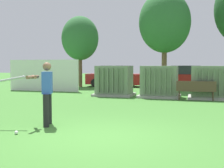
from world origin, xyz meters
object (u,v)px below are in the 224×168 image
object	(u,v)px
parked_car_left_of_center	(183,77)
transformer_mid_west	(159,82)
park_bench	(196,89)
parked_car_leftmost	(115,77)
batter	(45,90)
transformer_west	(114,81)
transformer_mid_east	(210,83)
sports_ball	(16,133)

from	to	relation	value
parked_car_left_of_center	transformer_mid_west	bearing A→B (deg)	-96.47
park_bench	parked_car_leftmost	xyz separation A→B (m)	(-6.09, 7.69, 0.22)
batter	transformer_mid_west	bearing A→B (deg)	75.11
park_bench	parked_car_leftmost	bearing A→B (deg)	128.38
batter	parked_car_leftmost	xyz separation A→B (m)	(-2.13, 14.77, -0.22)
transformer_west	park_bench	bearing A→B (deg)	-14.11
transformer_mid_west	transformer_mid_east	world-z (taller)	same
batter	sports_ball	world-z (taller)	batter
parked_car_leftmost	parked_car_left_of_center	size ratio (longest dim) A/B	0.98
transformer_mid_west	park_bench	size ratio (longest dim) A/B	1.17
park_bench	parked_car_leftmost	world-z (taller)	parked_car_leftmost
sports_ball	parked_car_leftmost	distance (m)	16.07
transformer_west	transformer_mid_east	world-z (taller)	same
transformer_west	batter	world-z (taller)	batter
sports_ball	parked_car_left_of_center	size ratio (longest dim) A/B	0.02
transformer_west	parked_car_leftmost	size ratio (longest dim) A/B	0.49
park_bench	parked_car_left_of_center	xyz separation A→B (m)	(-0.97, 8.47, 0.22)
transformer_west	parked_car_leftmost	world-z (taller)	same
park_bench	sports_ball	bearing A→B (deg)	-116.46
transformer_mid_east	parked_car_left_of_center	bearing A→B (deg)	102.25
batter	transformer_west	bearing A→B (deg)	92.23
park_bench	batter	xyz separation A→B (m)	(-3.96, -7.08, 0.44)
transformer_mid_east	park_bench	size ratio (longest dim) A/B	1.17
sports_ball	parked_car_left_of_center	bearing A→B (deg)	79.38
transformer_west	batter	bearing A→B (deg)	-87.77
park_bench	batter	bearing A→B (deg)	-119.20
transformer_west	transformer_mid_east	bearing A→B (deg)	-1.93
transformer_west	sports_ball	size ratio (longest dim) A/B	23.33
park_bench	parked_car_left_of_center	world-z (taller)	parked_car_left_of_center
transformer_mid_west	transformer_mid_east	size ratio (longest dim) A/B	1.00
transformer_mid_west	parked_car_left_of_center	size ratio (longest dim) A/B	0.48
transformer_west	batter	xyz separation A→B (m)	(0.32, -8.16, 0.19)
transformer_west	batter	size ratio (longest dim) A/B	1.21
parked_car_leftmost	transformer_mid_east	bearing A→B (deg)	-45.08
transformer_west	transformer_mid_east	xyz separation A→B (m)	(4.95, -0.17, 0.00)
park_bench	sports_ball	world-z (taller)	park_bench
transformer_west	parked_car_left_of_center	size ratio (longest dim) A/B	0.48
transformer_mid_east	parked_car_leftmost	size ratio (longest dim) A/B	0.49
transformer_mid_west	batter	world-z (taller)	batter
transformer_mid_east	transformer_mid_west	bearing A→B (deg)	179.12
transformer_mid_east	parked_car_left_of_center	distance (m)	7.74
parked_car_left_of_center	batter	bearing A→B (deg)	-100.88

